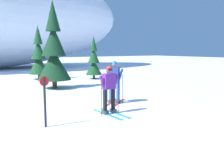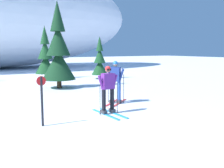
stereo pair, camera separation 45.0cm
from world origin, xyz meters
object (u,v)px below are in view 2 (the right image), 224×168
at_px(skier_navy_jacket, 115,81).
at_px(pine_tree_center_left, 58,52).
at_px(pine_tree_center_right, 45,57).
at_px(trail_marker_post, 42,98).
at_px(skier_purple_jacket, 108,89).
at_px(pine_tree_far_right, 100,61).

height_order(skier_navy_jacket, pine_tree_center_left, pine_tree_center_left).
distance_m(pine_tree_center_right, trail_marker_post, 12.73).
bearing_deg(trail_marker_post, skier_navy_jacket, 24.83).
bearing_deg(skier_navy_jacket, pine_tree_center_right, 89.39).
relative_size(skier_purple_jacket, pine_tree_center_right, 0.43).
distance_m(pine_tree_center_left, pine_tree_far_right, 5.27).
relative_size(skier_navy_jacket, pine_tree_center_right, 0.44).
height_order(skier_navy_jacket, pine_tree_center_right, pine_tree_center_right).
height_order(skier_purple_jacket, pine_tree_center_right, pine_tree_center_right).
distance_m(pine_tree_far_right, trail_marker_post, 12.40).
height_order(pine_tree_center_right, trail_marker_post, pine_tree_center_right).
height_order(pine_tree_center_left, pine_tree_center_right, pine_tree_center_left).
xyz_separation_m(skier_navy_jacket, skier_purple_jacket, (-1.16, -1.38, -0.05)).
distance_m(skier_purple_jacket, pine_tree_center_right, 11.97).
bearing_deg(trail_marker_post, pine_tree_center_right, 73.08).
height_order(skier_navy_jacket, pine_tree_far_right, pine_tree_far_right).
distance_m(skier_navy_jacket, pine_tree_center_right, 10.52).
bearing_deg(trail_marker_post, skier_purple_jacket, 6.57).
relative_size(pine_tree_center_left, pine_tree_center_right, 1.24).
distance_m(pine_tree_center_right, pine_tree_far_right, 4.21).
xyz_separation_m(pine_tree_center_left, trail_marker_post, (-2.99, -7.07, -1.27)).
height_order(pine_tree_center_left, pine_tree_far_right, pine_tree_center_left).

